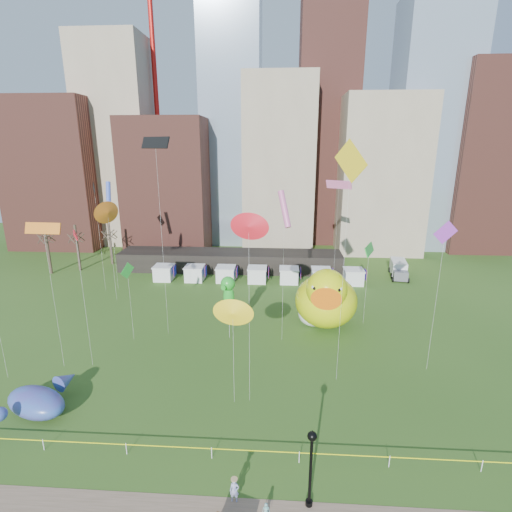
# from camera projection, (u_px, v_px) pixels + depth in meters

# --- Properties ---
(ground) EXTENTS (160.00, 160.00, 0.00)m
(ground) POSITION_uv_depth(u_px,v_px,m) (212.00, 458.00, 26.55)
(ground) COLOR #2F531A
(ground) RESTS_ON ground
(skyline) EXTENTS (101.00, 23.00, 68.00)m
(skyline) POSITION_uv_depth(u_px,v_px,m) (271.00, 142.00, 79.08)
(skyline) COLOR brown
(skyline) RESTS_ON ground
(crane_left) EXTENTS (23.00, 1.00, 76.00)m
(crane_left) POSITION_uv_depth(u_px,v_px,m) (155.00, 9.00, 76.28)
(crane_left) COLOR red
(crane_left) RESTS_ON ground
(crane_right) EXTENTS (23.00, 1.00, 76.00)m
(crane_right) POSITION_uv_depth(u_px,v_px,m) (423.00, 3.00, 73.15)
(crane_right) COLOR red
(crane_right) RESTS_ON ground
(pavilion) EXTENTS (38.00, 6.00, 3.20)m
(pavilion) POSITION_uv_depth(u_px,v_px,m) (231.00, 261.00, 66.64)
(pavilion) COLOR black
(pavilion) RESTS_ON ground
(vendor_tents) EXTENTS (33.24, 2.80, 2.40)m
(vendor_tents) POSITION_uv_depth(u_px,v_px,m) (257.00, 275.00, 60.72)
(vendor_tents) COLOR white
(vendor_tents) RESTS_ON ground
(bare_trees) EXTENTS (8.44, 6.44, 8.50)m
(bare_trees) POSITION_uv_depth(u_px,v_px,m) (78.00, 247.00, 66.15)
(bare_trees) COLOR #382B21
(bare_trees) RESTS_ON ground
(caution_tape) EXTENTS (50.00, 0.06, 0.90)m
(caution_tape) POSITION_uv_depth(u_px,v_px,m) (212.00, 450.00, 26.36)
(caution_tape) COLOR white
(caution_tape) RESTS_ON ground
(big_duck) EXTENTS (8.39, 10.54, 7.75)m
(big_duck) POSITION_uv_depth(u_px,v_px,m) (326.00, 298.00, 45.09)
(big_duck) COLOR #D6E30B
(big_duck) RESTS_ON ground
(small_duck) EXTENTS (4.19, 4.84, 3.41)m
(small_duck) POSITION_uv_depth(u_px,v_px,m) (313.00, 313.00, 45.75)
(small_duck) COLOR white
(small_duck) RESTS_ON ground
(seahorse_green) EXTENTS (1.96, 2.23, 7.29)m
(seahorse_green) POSITION_uv_depth(u_px,v_px,m) (229.00, 293.00, 41.70)
(seahorse_green) COLOR silver
(seahorse_green) RESTS_ON ground
(seahorse_purple) EXTENTS (1.61, 1.79, 5.56)m
(seahorse_purple) POSITION_uv_depth(u_px,v_px,m) (329.00, 294.00, 45.18)
(seahorse_purple) COLOR silver
(seahorse_purple) RESTS_ON ground
(whale_inflatable) EXTENTS (6.22, 6.93, 2.44)m
(whale_inflatable) POSITION_uv_depth(u_px,v_px,m) (38.00, 400.00, 30.84)
(whale_inflatable) COLOR #4F3695
(whale_inflatable) RESTS_ON ground
(lamppost) EXTENTS (0.56, 0.56, 5.37)m
(lamppost) POSITION_uv_depth(u_px,v_px,m) (311.00, 460.00, 22.18)
(lamppost) COLOR black
(lamppost) RESTS_ON footpath
(box_truck) EXTENTS (3.19, 6.40, 2.60)m
(box_truck) POSITION_uv_depth(u_px,v_px,m) (399.00, 269.00, 63.13)
(box_truck) COLOR silver
(box_truck) RESTS_ON ground
(woman) EXTENTS (0.59, 0.39, 1.57)m
(woman) POSITION_uv_depth(u_px,v_px,m) (234.00, 490.00, 23.14)
(woman) COLOR white
(woman) RESTS_ON footpath
(toddler) EXTENTS (0.32, 0.25, 0.86)m
(toddler) POSITION_uv_depth(u_px,v_px,m) (266.00, 509.00, 22.31)
(toddler) COLOR silver
(toddler) RESTS_ON footpath
(kite_0) EXTENTS (2.05, 0.85, 16.04)m
(kite_0) POSITION_uv_depth(u_px,v_px,m) (249.00, 227.00, 28.45)
(kite_0) COLOR silver
(kite_0) RESTS_ON ground
(kite_1) EXTENTS (3.36, 2.44, 16.23)m
(kite_1) POSITION_uv_depth(u_px,v_px,m) (339.00, 185.00, 52.30)
(kite_1) COLOR silver
(kite_1) RESTS_ON ground
(kite_2) EXTENTS (3.50, 2.42, 21.64)m
(kite_2) POSITION_uv_depth(u_px,v_px,m) (155.00, 144.00, 38.53)
(kite_2) COLOR silver
(kite_2) RESTS_ON ground
(kite_3) EXTENTS (0.91, 1.56, 8.94)m
(kite_3) POSITION_uv_depth(u_px,v_px,m) (128.00, 272.00, 40.71)
(kite_3) COLOR silver
(kite_3) RESTS_ON ground
(kite_4) EXTENTS (2.25, 0.60, 9.25)m
(kite_4) POSITION_uv_depth(u_px,v_px,m) (233.00, 313.00, 30.14)
(kite_4) COLOR silver
(kite_4) RESTS_ON ground
(kite_6) EXTENTS (1.33, 2.83, 13.75)m
(kite_6) POSITION_uv_depth(u_px,v_px,m) (108.00, 213.00, 50.63)
(kite_6) COLOR silver
(kite_6) RESTS_ON ground
(kite_7) EXTENTS (2.10, 0.15, 14.55)m
(kite_7) POSITION_uv_depth(u_px,v_px,m) (445.00, 236.00, 33.55)
(kite_7) COLOR silver
(kite_7) RESTS_ON ground
(kite_8) EXTENTS (1.24, 1.91, 13.42)m
(kite_8) POSITION_uv_depth(u_px,v_px,m) (76.00, 237.00, 34.30)
(kite_8) COLOR silver
(kite_8) RESTS_ON ground
(kite_9) EXTENTS (1.64, 2.21, 16.48)m
(kite_9) POSITION_uv_depth(u_px,v_px,m) (284.00, 209.00, 38.70)
(kite_9) COLOR silver
(kite_9) RESTS_ON ground
(kite_10) EXTENTS (1.14, 1.76, 16.02)m
(kite_10) POSITION_uv_depth(u_px,v_px,m) (94.00, 192.00, 53.40)
(kite_10) COLOR silver
(kite_10) RESTS_ON ground
(kite_11) EXTENTS (1.84, 3.42, 9.82)m
(kite_11) POSITION_uv_depth(u_px,v_px,m) (369.00, 250.00, 44.21)
(kite_11) COLOR silver
(kite_11) RESTS_ON ground
(kite_12) EXTENTS (2.18, 2.67, 21.32)m
(kite_12) POSITION_uv_depth(u_px,v_px,m) (350.00, 165.00, 30.21)
(kite_12) COLOR silver
(kite_12) RESTS_ON ground
(kite_13) EXTENTS (1.18, 2.29, 15.93)m
(kite_13) POSITION_uv_depth(u_px,v_px,m) (108.00, 195.00, 54.37)
(kite_13) COLOR silver
(kite_13) RESTS_ON ground
(kite_14) EXTENTS (3.30, 0.62, 14.26)m
(kite_14) POSITION_uv_depth(u_px,v_px,m) (43.00, 229.00, 33.89)
(kite_14) COLOR silver
(kite_14) RESTS_ON ground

